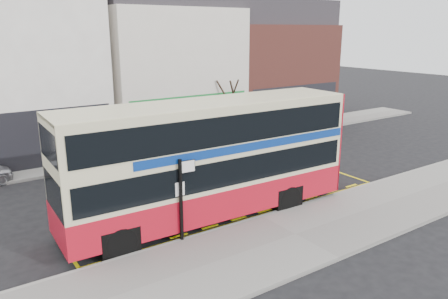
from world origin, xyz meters
TOP-DOWN VIEW (x-y plane):
  - ground at (0.00, 0.00)m, footprint 120.00×120.00m
  - pavement at (0.00, -2.30)m, footprint 40.00×4.00m
  - kerb at (0.00, -0.38)m, footprint 40.00×0.15m
  - far_pavement at (0.00, 11.00)m, footprint 50.00×3.00m
  - road_markings at (0.00, 1.60)m, footprint 14.00×3.40m
  - terrace_left at (-5.50, 14.99)m, footprint 8.00×8.01m
  - terrace_green_shop at (3.50, 14.99)m, footprint 9.00×8.01m
  - terrace_right at (12.50, 14.99)m, footprint 9.00×8.01m
  - double_decker_bus at (-1.50, 0.95)m, footprint 11.60×2.97m
  - bus_stop_post at (-3.48, -0.40)m, footprint 0.72×0.14m
  - car_grey at (1.46, 8.78)m, footprint 3.87×1.49m
  - car_white at (8.68, 9.79)m, footprint 5.14×2.46m
  - street_tree_right at (6.16, 11.11)m, footprint 2.39×2.39m

SIDE VIEW (x-z plane):
  - ground at x=0.00m, z-range 0.00..0.00m
  - road_markings at x=0.00m, z-range 0.00..0.01m
  - pavement at x=0.00m, z-range 0.00..0.15m
  - kerb at x=0.00m, z-range 0.00..0.15m
  - far_pavement at x=0.00m, z-range 0.00..0.15m
  - car_grey at x=1.46m, z-range 0.00..1.26m
  - car_white at x=8.68m, z-range 0.00..1.44m
  - bus_stop_post at x=-3.48m, z-range 0.45..3.35m
  - double_decker_bus at x=-1.50m, z-range 0.12..4.72m
  - street_tree_right at x=6.16m, z-range 0.93..6.09m
  - terrace_right at x=12.50m, z-range -0.58..9.72m
  - terrace_green_shop at x=3.50m, z-range -0.58..10.72m
  - terrace_left at x=-5.50m, z-range -0.58..11.22m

